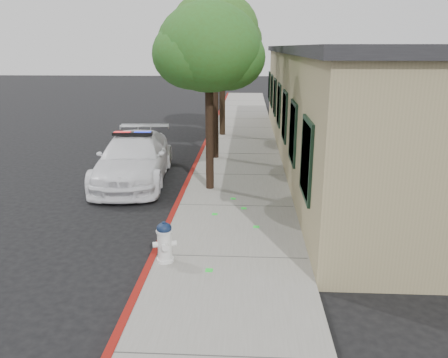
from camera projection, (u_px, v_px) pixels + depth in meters
The scene contains 9 objects.
ground at pixel (151, 261), 9.04m from camera, with size 120.00×120.00×0.00m, color black.
sidewalk at pixel (234, 208), 11.81m from camera, with size 3.20×60.00×0.15m, color gray.
red_curb at pixel (177, 207), 11.89m from camera, with size 0.14×60.00×0.16m, color maroon.
clapboard_building at pixel (374, 104), 16.69m from camera, with size 7.30×20.89×4.24m.
police_car at pixel (134, 158), 14.25m from camera, with size 2.49×5.33×1.63m.
fire_hydrant at pixel (165, 242), 8.61m from camera, with size 0.48×0.41×0.83m.
street_tree_near at pixel (209, 52), 12.13m from camera, with size 3.09×2.87×5.26m.
street_tree_mid at pixel (215, 34), 15.69m from camera, with size 3.25×3.14×5.97m.
street_tree_far at pixel (223, 35), 20.02m from camera, with size 3.50×3.22×6.09m.
Camera 1 is at (1.94, -8.09, 4.20)m, focal length 35.52 mm.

